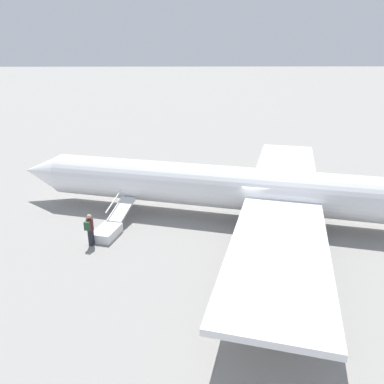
{
  "coord_description": "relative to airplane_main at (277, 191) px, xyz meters",
  "views": [
    {
      "loc": [
        4.62,
        20.32,
        9.38
      ],
      "look_at": [
        3.99,
        -0.33,
        1.76
      ],
      "focal_mm": 35.0,
      "sensor_mm": 36.0,
      "label": 1
    }
  ],
  "objects": [
    {
      "name": "ground_plane",
      "position": [
        0.91,
        -0.27,
        -1.98
      ],
      "size": [
        600.0,
        600.0,
        0.0
      ],
      "primitive_type": "plane",
      "color": "gray"
    },
    {
      "name": "airplane_main",
      "position": [
        0.0,
        0.0,
        0.0
      ],
      "size": [
        31.58,
        24.61,
        6.63
      ],
      "rotation": [
        0.0,
        0.0,
        -0.29
      ],
      "color": "white",
      "rests_on": "ground"
    },
    {
      "name": "boarding_stairs",
      "position": [
        9.5,
        1.18,
        -1.61
      ],
      "size": [
        2.09,
        4.14,
        1.67
      ],
      "rotation": [
        0.0,
        0.0,
        -1.86
      ],
      "color": "silver",
      "rests_on": "ground"
    },
    {
      "name": "passenger",
      "position": [
        10.26,
        2.5,
        -0.98
      ],
      "size": [
        0.42,
        0.56,
        1.74
      ],
      "rotation": [
        0.0,
        0.0,
        -1.86
      ],
      "color": "#23232D",
      "rests_on": "ground"
    }
  ]
}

